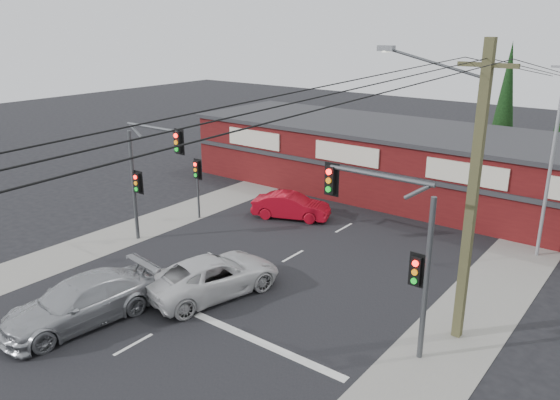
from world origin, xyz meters
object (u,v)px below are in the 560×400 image
Objects in this scene: white_suv at (213,275)px; red_sedan at (291,206)px; silver_suv at (80,302)px; utility_pole at (469,187)px; shop_building at (393,159)px.

white_suv is 9.37m from red_sedan.
utility_pole is (11.02, 7.40, 4.57)m from silver_suv.
silver_suv is at bearing 78.79° from white_suv.
red_sedan is at bearing 100.00° from silver_suv.
white_suv is at bearing 175.53° from red_sedan.
red_sedan is 8.29m from shop_building.
red_sedan is at bearing -58.17° from white_suv.
white_suv is at bearing -162.07° from utility_pole.
utility_pole reaches higher than red_sedan.
utility_pole is at bearing -56.24° from shop_building.
shop_building is 17.15m from utility_pole.
silver_suv is 1.34× the size of red_sedan.
white_suv is 0.20× the size of shop_building.
silver_suv is 13.53m from red_sedan.
white_suv is 5.07m from silver_suv.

